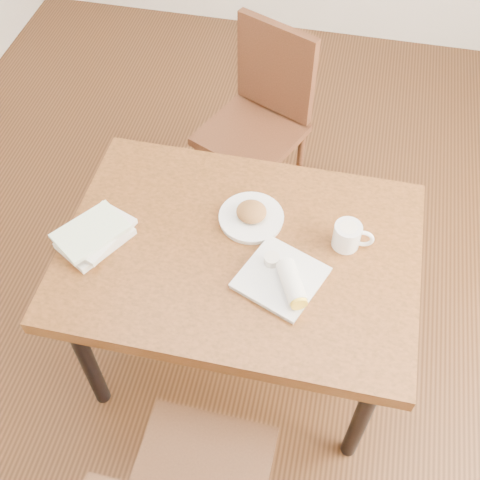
% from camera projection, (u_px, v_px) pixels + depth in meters
% --- Properties ---
extents(ground, '(4.00, 5.00, 0.01)m').
position_uv_depth(ground, '(240.00, 350.00, 2.68)').
color(ground, '#472814').
rests_on(ground, ground).
extents(room_walls, '(4.02, 5.02, 2.80)m').
position_uv_depth(room_walls, '(240.00, 20.00, 1.38)').
color(room_walls, silver).
rests_on(room_walls, ground).
extents(table, '(1.23, 0.88, 0.75)m').
position_uv_depth(table, '(240.00, 262.00, 2.14)').
color(table, brown).
rests_on(table, ground).
extents(chair_far, '(0.55, 0.55, 0.95)m').
position_uv_depth(chair_far, '(261.00, 113.00, 2.81)').
color(chair_far, '#4C2515').
rests_on(chair_far, ground).
extents(plate_scone, '(0.23, 0.23, 0.07)m').
position_uv_depth(plate_scone, '(251.00, 216.00, 2.14)').
color(plate_scone, white).
rests_on(plate_scone, table).
extents(coffee_mug, '(0.14, 0.10, 0.10)m').
position_uv_depth(coffee_mug, '(348.00, 235.00, 2.05)').
color(coffee_mug, white).
rests_on(coffee_mug, table).
extents(plate_burrito, '(0.33, 0.33, 0.08)m').
position_uv_depth(plate_burrito, '(284.00, 279.00, 1.97)').
color(plate_burrito, white).
rests_on(plate_burrito, table).
extents(book_stack, '(0.27, 0.29, 0.06)m').
position_uv_depth(book_stack, '(95.00, 235.00, 2.07)').
color(book_stack, white).
rests_on(book_stack, table).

